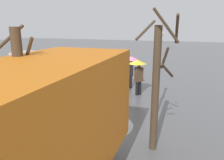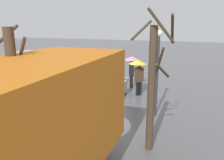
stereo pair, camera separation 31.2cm
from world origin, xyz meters
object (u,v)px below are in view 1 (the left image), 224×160
at_px(street_lamp, 159,65).
at_px(box_truck_background, 0,160).
at_px(hand_dolly_boxes, 108,84).
at_px(pedestrian_black_side, 138,69).
at_px(cargo_van_parked_right, 50,71).
at_px(pedestrian_pink_side, 105,68).
at_px(pedestrian_far_side, 131,64).
at_px(bare_tree_near, 156,85).
at_px(bare_tree_far, 23,107).
at_px(pedestrian_white_side, 111,65).
at_px(shopping_cart_vendor, 121,86).

bearing_deg(street_lamp, box_truck_background, 77.91).
distance_m(hand_dolly_boxes, pedestrian_black_side, 1.98).
height_order(cargo_van_parked_right, street_lamp, street_lamp).
distance_m(box_truck_background, pedestrian_pink_side, 9.89).
bearing_deg(pedestrian_pink_side, cargo_van_parked_right, 5.75).
bearing_deg(pedestrian_far_side, bare_tree_near, 110.62).
distance_m(bare_tree_far, street_lamp, 6.17).
height_order(pedestrian_white_side, pedestrian_far_side, same).
bearing_deg(pedestrian_white_side, pedestrian_far_side, -161.31).
bearing_deg(pedestrian_far_side, cargo_van_parked_right, 21.64).
bearing_deg(cargo_van_parked_right, shopping_cart_vendor, -177.32).
bearing_deg(box_truck_background, shopping_cart_vendor, -85.05).
distance_m(pedestrian_white_side, pedestrian_far_side, 1.27).
distance_m(hand_dolly_boxes, bare_tree_far, 7.84).
xyz_separation_m(hand_dolly_boxes, pedestrian_white_side, (0.30, -1.49, 0.89)).
bearing_deg(pedestrian_pink_side, pedestrian_white_side, -89.16).
relative_size(pedestrian_pink_side, pedestrian_far_side, 1.00).
relative_size(pedestrian_pink_side, bare_tree_near, 0.47).
bearing_deg(bare_tree_near, pedestrian_black_side, -71.92).
distance_m(pedestrian_black_side, bare_tree_near, 5.89).
bearing_deg(hand_dolly_boxes, pedestrian_pink_side, -50.69).
height_order(box_truck_background, bare_tree_far, bare_tree_far).
relative_size(box_truck_background, bare_tree_far, 2.02).
bearing_deg(cargo_van_parked_right, bare_tree_near, 146.34).
xyz_separation_m(bare_tree_near, bare_tree_far, (2.83, 2.73, -0.11)).
bearing_deg(pedestrian_pink_side, bare_tree_near, 125.35).
height_order(cargo_van_parked_right, pedestrian_far_side, cargo_van_parked_right).
distance_m(pedestrian_white_side, street_lamp, 5.00).
xyz_separation_m(hand_dolly_boxes, bare_tree_near, (-3.47, 4.95, 1.56)).
relative_size(pedestrian_far_side, bare_tree_near, 0.47).
bearing_deg(hand_dolly_boxes, bare_tree_far, 94.78).
bearing_deg(bare_tree_far, pedestrian_pink_side, -83.41).
distance_m(box_truck_background, pedestrian_white_side, 11.01).
distance_m(shopping_cart_vendor, bare_tree_far, 8.03).
bearing_deg(pedestrian_white_side, pedestrian_black_side, 155.91).
bearing_deg(street_lamp, pedestrian_black_side, -60.67).
height_order(shopping_cart_vendor, pedestrian_white_side, pedestrian_white_side).
distance_m(hand_dolly_boxes, pedestrian_far_side, 2.28).
bearing_deg(bare_tree_far, cargo_van_parked_right, -59.15).
height_order(shopping_cart_vendor, street_lamp, street_lamp).
height_order(pedestrian_black_side, pedestrian_far_side, same).
distance_m(cargo_van_parked_right, shopping_cart_vendor, 4.73).
bearing_deg(pedestrian_far_side, pedestrian_black_side, 120.64).
bearing_deg(pedestrian_far_side, pedestrian_white_side, 18.69).
distance_m(hand_dolly_boxes, street_lamp, 4.12).
bearing_deg(pedestrian_white_side, box_truck_background, 99.86).
bearing_deg(pedestrian_white_side, shopping_cart_vendor, 129.37).
height_order(shopping_cart_vendor, bare_tree_near, bare_tree_near).
distance_m(pedestrian_pink_side, bare_tree_far, 8.10).
bearing_deg(pedestrian_white_side, hand_dolly_boxes, 101.45).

